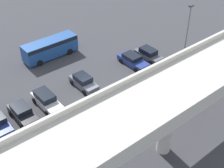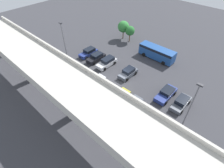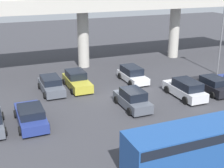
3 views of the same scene
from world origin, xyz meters
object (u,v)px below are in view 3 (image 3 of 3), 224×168
parked_car_3 (77,80)px  lamp_post_mid_lot (222,30)px  parked_car_7 (212,85)px  parked_car_2 (51,85)px  parked_car_4 (132,99)px  parked_car_5 (132,74)px  parked_car_1 (31,116)px  shuttle_bus (193,144)px  parked_car_6 (185,89)px

parked_car_3 → lamp_post_mid_lot: size_ratio=0.56×
parked_car_7 → lamp_post_mid_lot: 7.56m
parked_car_2 → parked_car_4: parked_car_4 is taller
parked_car_4 → parked_car_5: size_ratio=1.00×
parked_car_1 → shuttle_bus: size_ratio=0.60×
parked_car_7 → shuttle_bus: shuttle_bus is taller
parked_car_2 → parked_car_6: size_ratio=0.94×
parked_car_5 → parked_car_2: bearing=-89.9°
parked_car_5 → shuttle_bus: shuttle_bus is taller
parked_car_2 → parked_car_6: bearing=61.5°
parked_car_5 → parked_car_7: size_ratio=0.99×
parked_car_6 → parked_car_7: bearing=-87.0°
parked_car_5 → lamp_post_mid_lot: (9.96, -1.41, 4.25)m
parked_car_2 → lamp_post_mid_lot: size_ratio=0.52×
parked_car_1 → parked_car_4: size_ratio=1.12×
parked_car_1 → parked_car_6: 13.80m
parked_car_5 → parked_car_6: 6.45m
parked_car_2 → parked_car_7: 15.23m
parked_car_1 → parked_car_6: bearing=-89.2°
parked_car_4 → parked_car_7: (8.56, 0.46, -0.03)m
parked_car_4 → shuttle_bus: bearing=175.8°
parked_car_5 → parked_car_6: size_ratio=0.91×
parked_car_3 → parked_car_6: bearing=53.3°
parked_car_7 → shuttle_bus: (-9.23, -9.57, 0.83)m
parked_car_2 → parked_car_5: parked_car_5 is taller
parked_car_1 → parked_car_5: 12.95m
parked_car_3 → parked_car_6: parked_car_6 is taller
parked_car_6 → parked_car_7: 3.12m
parked_car_1 → parked_car_5: parked_car_5 is taller
parked_car_4 → parked_car_2: bearing=41.4°
parked_car_1 → parked_car_3: parked_car_3 is taller
shuttle_bus → parked_car_4: bearing=85.8°
parked_car_6 → parked_car_7: size_ratio=1.08×
parked_car_5 → shuttle_bus: (-3.70, -15.39, 0.82)m
parked_car_7 → parked_car_2: bearing=67.6°
parked_car_4 → parked_car_1: bearing=89.3°
parked_car_2 → parked_car_5: size_ratio=1.03×
parked_car_1 → parked_car_7: size_ratio=1.10×
parked_car_4 → lamp_post_mid_lot: 14.51m
parked_car_4 → parked_car_3: bearing=24.0°
parked_car_6 → parked_car_5: bearing=22.0°
parked_car_2 → lamp_post_mid_lot: 19.05m
parked_car_6 → lamp_post_mid_lot: size_ratio=0.55×
parked_car_1 → parked_car_2: bearing=-24.7°
parked_car_1 → parked_car_6: parked_car_6 is taller
parked_car_2 → lamp_post_mid_lot: bearing=85.7°
parked_car_3 → parked_car_5: (5.95, -0.27, -0.01)m
lamp_post_mid_lot → parked_car_7: bearing=-135.2°
parked_car_1 → parked_car_3: size_ratio=1.00×
shuttle_bus → lamp_post_mid_lot: 19.85m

